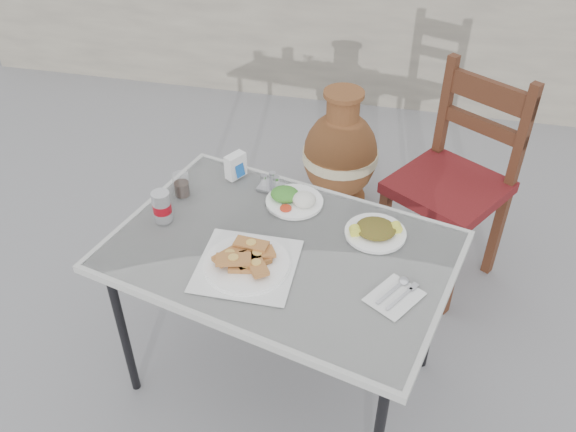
% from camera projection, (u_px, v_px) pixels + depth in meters
% --- Properties ---
extents(ground, '(80.00, 80.00, 0.00)m').
position_uv_depth(ground, '(308.00, 367.00, 2.57)').
color(ground, slate).
rests_on(ground, ground).
extents(cafe_table, '(1.31, 1.04, 0.71)m').
position_uv_depth(cafe_table, '(281.00, 258.00, 2.13)').
color(cafe_table, black).
rests_on(cafe_table, ground).
extents(pide_plate, '(0.33, 0.33, 0.07)m').
position_uv_depth(pide_plate, '(247.00, 259.00, 2.01)').
color(pide_plate, white).
rests_on(pide_plate, cafe_table).
extents(salad_rice_plate, '(0.22, 0.22, 0.05)m').
position_uv_depth(salad_rice_plate, '(294.00, 199.00, 2.29)').
color(salad_rice_plate, white).
rests_on(salad_rice_plate, cafe_table).
extents(salad_chopped_plate, '(0.22, 0.22, 0.05)m').
position_uv_depth(salad_chopped_plate, '(376.00, 230.00, 2.14)').
color(salad_chopped_plate, white).
rests_on(salad_chopped_plate, cafe_table).
extents(soda_can, '(0.07, 0.07, 0.12)m').
position_uv_depth(soda_can, '(162.00, 207.00, 2.18)').
color(soda_can, silver).
rests_on(soda_can, cafe_table).
extents(cola_glass, '(0.06, 0.06, 0.09)m').
position_uv_depth(cola_glass, '(182.00, 186.00, 2.32)').
color(cola_glass, white).
rests_on(cola_glass, cafe_table).
extents(napkin_holder, '(0.08, 0.09, 0.10)m').
position_uv_depth(napkin_holder, '(236.00, 166.00, 2.41)').
color(napkin_holder, white).
rests_on(napkin_holder, cafe_table).
extents(condiment_caddy, '(0.11, 0.09, 0.07)m').
position_uv_depth(condiment_caddy, '(271.00, 184.00, 2.36)').
color(condiment_caddy, '#B6B5BD').
rests_on(condiment_caddy, cafe_table).
extents(cutlery_napkin, '(0.20, 0.21, 0.01)m').
position_uv_depth(cutlery_napkin, '(396.00, 294.00, 1.92)').
color(cutlery_napkin, white).
rests_on(cutlery_napkin, cafe_table).
extents(chair, '(0.62, 0.62, 1.01)m').
position_uv_depth(chair, '(454.00, 180.00, 2.74)').
color(chair, '#3D2010').
rests_on(chair, ground).
extents(terracotta_urn, '(0.40, 0.40, 0.70)m').
position_uv_depth(terracotta_urn, '(340.00, 156.00, 3.26)').
color(terracotta_urn, brown).
rests_on(terracotta_urn, ground).
extents(back_wall, '(6.00, 0.25, 1.20)m').
position_uv_depth(back_wall, '(383.00, 17.00, 4.11)').
color(back_wall, '#A9A08D').
rests_on(back_wall, ground).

